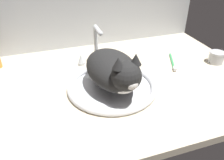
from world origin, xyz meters
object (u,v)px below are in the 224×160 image
(faucet, at_px, (97,49))
(cat, at_px, (115,71))
(sink_basin, at_px, (112,86))
(metal_jar, at_px, (216,57))
(toothbrush, at_px, (173,62))

(faucet, relative_size, cat, 0.51)
(sink_basin, bearing_deg, faucet, 90.00)
(metal_jar, bearing_deg, faucet, 162.51)
(toothbrush, bearing_deg, faucet, 161.84)
(cat, xyz_separation_m, metal_jar, (0.54, 0.08, -0.07))
(faucet, xyz_separation_m, toothbrush, (0.35, -0.11, -0.07))
(faucet, xyz_separation_m, cat, (0.00, -0.25, 0.02))
(sink_basin, distance_m, metal_jar, 0.55)
(cat, height_order, metal_jar, cat)
(metal_jar, distance_m, toothbrush, 0.21)
(sink_basin, bearing_deg, toothbrush, 17.90)
(toothbrush, bearing_deg, sink_basin, -162.10)
(cat, distance_m, toothbrush, 0.38)
(faucet, height_order, toothbrush, faucet)
(sink_basin, bearing_deg, metal_jar, 5.50)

